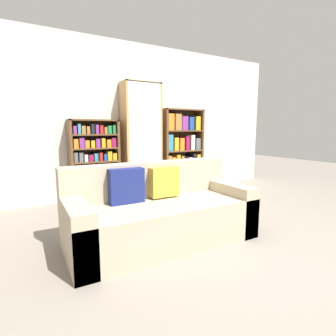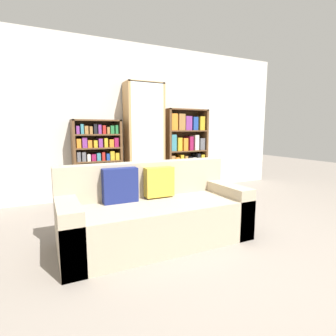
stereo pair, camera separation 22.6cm
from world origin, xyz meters
The scene contains 7 objects.
ground_plane centered at (0.00, 0.00, 0.00)m, with size 16.00×16.00×0.00m, color gray.
wall_back centered at (0.00, 2.80, 1.35)m, with size 6.27×0.06×2.70m.
couch centered at (-0.53, 0.68, 0.30)m, with size 1.96×0.83×0.83m.
bookshelf_left centered at (-0.76, 2.59, 0.65)m, with size 0.78×0.32×1.35m.
display_cabinet centered at (0.07, 2.57, 1.00)m, with size 0.66×0.36×1.99m.
bookshelf_right centered at (0.92, 2.59, 0.77)m, with size 0.84×0.32×1.57m.
wine_bottle centered at (0.53, 1.44, 0.14)m, with size 0.08×0.08×0.35m.
Camera 2 is at (-1.58, -1.82, 1.19)m, focal length 28.00 mm.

